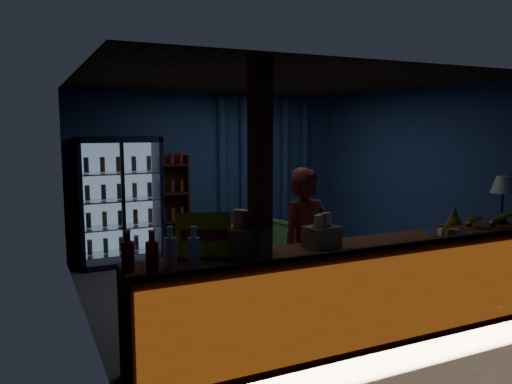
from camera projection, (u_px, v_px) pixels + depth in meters
The scene contains 19 objects.
ground at pixel (269, 284), 6.51m from camera, with size 4.60×4.60×0.00m, color #515154.
room_walls at pixel (269, 165), 6.31m from camera, with size 4.60×4.60×4.60m.
counter at pixel (360, 293), 4.73m from camera, with size 4.40×0.57×0.99m.
support_post at pixel (260, 215), 4.19m from camera, with size 0.16×0.16×2.60m, color maroon.
beverage_cooler at pixel (119, 202), 7.45m from camera, with size 1.20×0.62×1.90m.
bottle_shelf at pixel (172, 206), 7.95m from camera, with size 0.50×0.28×1.60m.
curtain_folds at pixel (265, 170), 8.68m from camera, with size 1.74×0.14×2.50m.
framed_picture at pixel (258, 144), 8.52m from camera, with size 0.36×0.04×0.28m.
shopkeeper at pixel (307, 248), 5.05m from camera, with size 0.60×0.39×1.64m, color maroon.
green_chair at pixel (293, 235), 8.11m from camera, with size 0.65×0.67×0.61m, color #63C060.
side_table at pixel (249, 239), 7.97m from camera, with size 0.71×0.63×0.64m.
yellow_sign at pixel (203, 235), 4.20m from camera, with size 0.47×0.26×0.37m.
soda_bottles at pixel (162, 253), 3.83m from camera, with size 0.60×0.18×0.32m.
snack_box_left at pixel (250, 239), 4.27m from camera, with size 0.45×0.42×0.39m.
snack_box_centre at pixel (322, 235), 4.56m from camera, with size 0.33×0.28×0.31m.
pastry_tray at pixel (448, 232), 5.08m from camera, with size 0.49×0.49×0.08m.
banana_bunches at pixel (499, 219), 5.56m from camera, with size 0.94×0.28×0.15m.
table_lamp at pixel (503, 187), 5.60m from camera, with size 0.28×0.28×0.54m.
pineapple at pixel (454, 221), 5.20m from camera, with size 0.16×0.16×0.28m.
Camera 1 is at (-2.85, -5.62, 2.03)m, focal length 35.00 mm.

